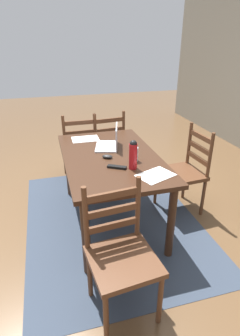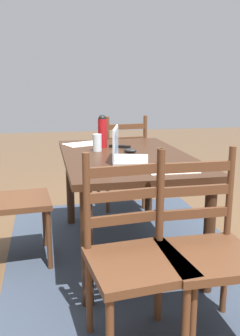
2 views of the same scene
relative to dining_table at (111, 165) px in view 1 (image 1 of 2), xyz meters
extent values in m
plane|color=brown|center=(0.00, 0.00, -0.65)|extent=(14.00, 14.00, 0.00)
cube|color=#333D4C|center=(0.00, 0.00, -0.65)|extent=(2.33, 1.77, 0.01)
cube|color=#382114|center=(0.00, 0.00, 0.08)|extent=(1.47, 0.90, 0.04)
cylinder|color=#382114|center=(-0.65, -0.37, -0.30)|extent=(0.07, 0.07, 0.71)
cylinder|color=#382114|center=(0.65, -0.37, -0.30)|extent=(0.07, 0.07, 0.71)
cylinder|color=#382114|center=(-0.65, 0.37, -0.30)|extent=(0.07, 0.07, 0.71)
cylinder|color=#382114|center=(0.65, 0.37, -0.30)|extent=(0.07, 0.07, 0.71)
cube|color=#56331E|center=(-1.06, -0.18, -0.20)|extent=(0.44, 0.44, 0.04)
cylinder|color=#56331E|center=(-1.25, -0.37, -0.44)|extent=(0.04, 0.04, 0.43)
cylinder|color=#56331E|center=(-1.26, 0.01, -0.44)|extent=(0.04, 0.04, 0.43)
cylinder|color=#56331E|center=(-0.87, -0.37, -0.44)|extent=(0.04, 0.04, 0.43)
cylinder|color=#56331E|center=(-0.88, 0.01, -0.44)|extent=(0.04, 0.04, 0.43)
cylinder|color=#56331E|center=(-0.86, -0.37, 0.05)|extent=(0.04, 0.04, 0.50)
cylinder|color=#56331E|center=(-0.87, 0.01, 0.05)|extent=(0.04, 0.04, 0.50)
cube|color=#56331E|center=(-0.86, -0.18, -0.05)|extent=(0.02, 0.36, 0.05)
cube|color=#56331E|center=(-0.86, -0.18, 0.07)|extent=(0.02, 0.36, 0.05)
cube|color=#56331E|center=(-0.86, -0.18, 0.20)|extent=(0.02, 0.36, 0.05)
cube|color=#56331E|center=(-1.06, 0.18, -0.20)|extent=(0.48, 0.48, 0.04)
cylinder|color=#56331E|center=(-1.23, -0.03, -0.44)|extent=(0.04, 0.04, 0.43)
cylinder|color=#56331E|center=(-1.27, 0.35, -0.44)|extent=(0.04, 0.04, 0.43)
cylinder|color=#56331E|center=(-0.86, 0.01, -0.44)|extent=(0.04, 0.04, 0.43)
cylinder|color=#56331E|center=(-0.90, 0.39, -0.44)|extent=(0.04, 0.04, 0.43)
cylinder|color=#56331E|center=(-0.85, 0.01, 0.05)|extent=(0.04, 0.04, 0.50)
cylinder|color=#56331E|center=(-0.89, 0.39, 0.05)|extent=(0.04, 0.04, 0.50)
cube|color=#56331E|center=(-0.87, 0.20, -0.05)|extent=(0.06, 0.36, 0.05)
cube|color=#56331E|center=(-0.87, 0.20, 0.07)|extent=(0.06, 0.36, 0.05)
cube|color=#56331E|center=(-0.87, 0.20, 0.20)|extent=(0.06, 0.36, 0.05)
cube|color=#56331E|center=(0.00, 0.78, -0.20)|extent=(0.47, 0.47, 0.04)
cylinder|color=#56331E|center=(0.20, 0.60, -0.44)|extent=(0.04, 0.04, 0.43)
cylinder|color=#56331E|center=(-0.18, 0.57, -0.44)|extent=(0.04, 0.04, 0.43)
cylinder|color=#56331E|center=(0.18, 0.98, -0.44)|extent=(0.04, 0.04, 0.43)
cylinder|color=#56331E|center=(-0.20, 0.95, -0.44)|extent=(0.04, 0.04, 0.43)
cylinder|color=#56331E|center=(0.17, 0.99, 0.05)|extent=(0.04, 0.04, 0.50)
cylinder|color=#56331E|center=(-0.20, 0.96, 0.05)|extent=(0.04, 0.04, 0.50)
cube|color=#56331E|center=(-0.01, 0.98, -0.05)|extent=(0.36, 0.05, 0.05)
cube|color=#56331E|center=(-0.01, 0.98, 0.07)|extent=(0.36, 0.05, 0.05)
cube|color=#56331E|center=(-0.01, 0.98, 0.20)|extent=(0.36, 0.05, 0.05)
cube|color=#56331E|center=(1.06, -0.18, -0.20)|extent=(0.48, 0.48, 0.04)
cylinder|color=#56331E|center=(1.24, 0.03, -0.44)|extent=(0.04, 0.04, 0.43)
cylinder|color=#56331E|center=(1.27, -0.35, -0.44)|extent=(0.04, 0.04, 0.43)
cylinder|color=#56331E|center=(0.86, -0.01, -0.44)|extent=(0.04, 0.04, 0.43)
cylinder|color=#56331E|center=(0.89, -0.39, -0.44)|extent=(0.04, 0.04, 0.43)
cylinder|color=#56331E|center=(0.85, -0.01, 0.05)|extent=(0.04, 0.04, 0.50)
cylinder|color=#56331E|center=(0.88, -0.39, 0.05)|extent=(0.04, 0.04, 0.50)
cube|color=#56331E|center=(0.87, -0.20, -0.05)|extent=(0.06, 0.36, 0.05)
cube|color=#56331E|center=(0.87, -0.20, 0.07)|extent=(0.06, 0.36, 0.05)
cube|color=#56331E|center=(0.87, -0.20, 0.20)|extent=(0.06, 0.36, 0.05)
cube|color=silver|center=(-0.23, 0.01, 0.11)|extent=(0.37, 0.30, 0.02)
cube|color=silver|center=(-0.20, 0.11, 0.22)|extent=(0.31, 0.10, 0.21)
cube|color=#A5CCEA|center=(-0.20, 0.11, 0.22)|extent=(0.29, 0.08, 0.19)
cylinder|color=#A81419|center=(0.33, 0.12, 0.21)|extent=(0.07, 0.07, 0.23)
sphere|color=black|center=(0.33, 0.12, 0.33)|extent=(0.06, 0.06, 0.06)
cylinder|color=silver|center=(0.18, 0.18, 0.16)|extent=(0.07, 0.07, 0.13)
ellipsoid|color=black|center=(0.06, -0.04, 0.12)|extent=(0.10, 0.12, 0.03)
cube|color=black|center=(0.29, -0.01, 0.11)|extent=(0.12, 0.17, 0.02)
cube|color=white|center=(0.51, 0.26, 0.10)|extent=(0.31, 0.35, 0.00)
cube|color=white|center=(-0.53, -0.16, 0.10)|extent=(0.22, 0.30, 0.00)
camera|label=1|loc=(2.38, -0.57, 1.15)|focal=29.34mm
camera|label=2|loc=(-2.58, 0.57, 0.62)|focal=39.62mm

